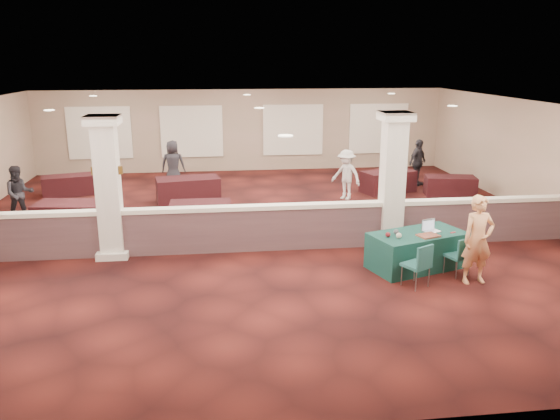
{
  "coord_description": "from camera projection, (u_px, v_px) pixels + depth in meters",
  "views": [
    {
      "loc": [
        -1.13,
        -13.63,
        4.39
      ],
      "look_at": [
        0.27,
        -2.0,
        1.11
      ],
      "focal_mm": 35.0,
      "sensor_mm": 36.0,
      "label": 1
    }
  ],
  "objects": [
    {
      "name": "ground",
      "position": [
        261.0,
        230.0,
        14.35
      ],
      "size": [
        16.0,
        16.0,
        0.0
      ],
      "primitive_type": "plane",
      "color": "#4B1612",
      "rests_on": "ground"
    },
    {
      "name": "wall_back",
      "position": [
        243.0,
        131.0,
        21.56
      ],
      "size": [
        16.0,
        0.04,
        3.2
      ],
      "primitive_type": "cube",
      "color": "gray",
      "rests_on": "ground"
    },
    {
      "name": "wall_front",
      "position": [
        319.0,
        309.0,
        6.27
      ],
      "size": [
        16.0,
        0.04,
        3.2
      ],
      "primitive_type": "cube",
      "color": "gray",
      "rests_on": "ground"
    },
    {
      "name": "wall_right",
      "position": [
        553.0,
        164.0,
        14.84
      ],
      "size": [
        0.04,
        16.0,
        3.2
      ],
      "primitive_type": "cube",
      "color": "gray",
      "rests_on": "ground"
    },
    {
      "name": "ceiling",
      "position": [
        259.0,
        107.0,
        13.48
      ],
      "size": [
        16.0,
        16.0,
        0.02
      ],
      "primitive_type": "cube",
      "color": "silver",
      "rests_on": "wall_back"
    },
    {
      "name": "partition_wall",
      "position": [
        266.0,
        227.0,
        12.76
      ],
      "size": [
        15.6,
        0.28,
        1.1
      ],
      "color": "#4E353B",
      "rests_on": "ground"
    },
    {
      "name": "column_left",
      "position": [
        108.0,
        186.0,
        12.07
      ],
      "size": [
        0.72,
        0.72,
        3.2
      ],
      "color": "silver",
      "rests_on": "ground"
    },
    {
      "name": "column_right",
      "position": [
        392.0,
        179.0,
        12.82
      ],
      "size": [
        0.72,
        0.72,
        3.2
      ],
      "color": "silver",
      "rests_on": "ground"
    },
    {
      "name": "sconce_left",
      "position": [
        94.0,
        171.0,
        11.94
      ],
      "size": [
        0.12,
        0.12,
        0.18
      ],
      "color": "brown",
      "rests_on": "column_left"
    },
    {
      "name": "sconce_right",
      "position": [
        120.0,
        170.0,
        12.0
      ],
      "size": [
        0.12,
        0.12,
        0.18
      ],
      "color": "brown",
      "rests_on": "column_left"
    },
    {
      "name": "near_table",
      "position": [
        417.0,
        250.0,
        11.73
      ],
      "size": [
        2.24,
        1.6,
        0.78
      ],
      "primitive_type": "cube",
      "rotation": [
        0.0,
        0.0,
        0.32
      ],
      "color": "#0F3831",
      "rests_on": "ground"
    },
    {
      "name": "conf_chair_main",
      "position": [
        460.0,
        253.0,
        11.24
      ],
      "size": [
        0.54,
        0.55,
        0.84
      ],
      "rotation": [
        0.0,
        0.0,
        0.38
      ],
      "color": "#1C534F",
      "rests_on": "ground"
    },
    {
      "name": "conf_chair_side",
      "position": [
        420.0,
        262.0,
        10.65
      ],
      "size": [
        0.61,
        0.61,
        0.9
      ],
      "rotation": [
        0.0,
        0.0,
        0.49
      ],
      "color": "#1C534F",
      "rests_on": "ground"
    },
    {
      "name": "woman",
      "position": [
        478.0,
        240.0,
        10.81
      ],
      "size": [
        0.68,
        0.48,
        1.81
      ],
      "primitive_type": "imported",
      "rotation": [
        0.0,
        0.0,
        0.08
      ],
      "color": "#F4A06A",
      "rests_on": "ground"
    },
    {
      "name": "far_table_front_left",
      "position": [
        74.0,
        217.0,
        14.21
      ],
      "size": [
        2.0,
        1.17,
        0.77
      ],
      "primitive_type": "cube",
      "rotation": [
        0.0,
        0.0,
        -0.12
      ],
      "color": "black",
      "rests_on": "ground"
    },
    {
      "name": "far_table_front_center",
      "position": [
        201.0,
        214.0,
        14.68
      ],
      "size": [
        1.63,
        0.82,
        0.66
      ],
      "primitive_type": "cube",
      "rotation": [
        0.0,
        0.0,
        -0.01
      ],
      "color": "black",
      "rests_on": "ground"
    },
    {
      "name": "far_table_front_right",
      "position": [
        450.0,
        186.0,
        17.88
      ],
      "size": [
        1.72,
        1.11,
        0.65
      ],
      "primitive_type": "cube",
      "rotation": [
        0.0,
        0.0,
        -0.21
      ],
      "color": "black",
      "rests_on": "ground"
    },
    {
      "name": "far_table_back_left",
      "position": [
        68.0,
        185.0,
        18.02
      ],
      "size": [
        1.74,
        1.18,
        0.64
      ],
      "primitive_type": "cube",
      "rotation": [
        0.0,
        0.0,
        0.26
      ],
      "color": "black",
      "rests_on": "ground"
    },
    {
      "name": "far_table_back_center",
      "position": [
        188.0,
        190.0,
        17.07
      ],
      "size": [
        2.05,
        1.27,
        0.78
      ],
      "primitive_type": "cube",
      "rotation": [
        0.0,
        0.0,
        0.17
      ],
      "color": "black",
      "rests_on": "ground"
    },
    {
      "name": "far_table_back_right",
      "position": [
        388.0,
        181.0,
        18.38
      ],
      "size": [
        1.96,
        1.41,
        0.72
      ],
      "primitive_type": "cube",
      "rotation": [
        0.0,
        0.0,
        0.34
      ],
      "color": "black",
      "rests_on": "ground"
    },
    {
      "name": "attendee_a",
      "position": [
        19.0,
        194.0,
        14.96
      ],
      "size": [
        0.85,
        0.68,
        1.56
      ],
      "primitive_type": "imported",
      "rotation": [
        0.0,
        0.0,
        0.42
      ],
      "color": "black",
      "rests_on": "ground"
    },
    {
      "name": "attendee_b",
      "position": [
        346.0,
        175.0,
        17.34
      ],
      "size": [
        1.04,
        1.06,
        1.59
      ],
      "primitive_type": "imported",
      "rotation": [
        0.0,
        0.0,
        -0.8
      ],
      "color": "#B9BAB5",
      "rests_on": "ground"
    },
    {
      "name": "attendee_c",
      "position": [
        418.0,
        162.0,
        19.25
      ],
      "size": [
        1.04,
        0.95,
        1.63
      ],
      "primitive_type": "imported",
      "rotation": [
        0.0,
        0.0,
        0.66
      ],
      "color": "black",
      "rests_on": "ground"
    },
    {
      "name": "attendee_d",
      "position": [
        173.0,
        165.0,
        18.76
      ],
      "size": [
        0.85,
        0.49,
        1.67
      ],
      "primitive_type": "imported",
      "rotation": [
        0.0,
        0.0,
        3.09
      ],
      "color": "black",
      "rests_on": "ground"
    },
    {
      "name": "laptop_base",
      "position": [
        432.0,
        231.0,
        11.71
      ],
      "size": [
        0.41,
        0.34,
        0.02
      ],
      "primitive_type": "cube",
      "rotation": [
        0.0,
        0.0,
        0.32
      ],
      "color": "#BBBBBF",
      "rests_on": "near_table"
    },
    {
      "name": "laptop_screen",
      "position": [
        428.0,
        224.0,
        11.78
      ],
      "size": [
        0.34,
        0.12,
        0.23
      ],
      "primitive_type": "cube",
      "rotation": [
        0.0,
        0.0,
        0.32
      ],
      "color": "#BBBBBF",
      "rests_on": "near_table"
    },
    {
      "name": "screen_glow",
      "position": [
        428.0,
        225.0,
        11.78
      ],
      "size": [
        0.31,
        0.1,
        0.2
      ],
      "primitive_type": "cube",
      "rotation": [
        0.0,
        0.0,
        0.32
      ],
      "color": "silver",
      "rests_on": "near_table"
    },
    {
      "name": "knitting",
      "position": [
        428.0,
        236.0,
        11.41
      ],
      "size": [
        0.51,
        0.44,
        0.03
      ],
      "primitive_type": "cube",
      "rotation": [
        0.0,
        0.0,
        0.32
      ],
      "color": "#B6401D",
      "rests_on": "near_table"
    },
    {
      "name": "yarn_cream",
      "position": [
        399.0,
        236.0,
        11.28
      ],
      "size": [
        0.12,
        0.12,
        0.12
      ],
      "primitive_type": "sphere",
      "color": "beige",
      "rests_on": "near_table"
    },
    {
      "name": "yarn_red",
      "position": [
        388.0,
        235.0,
        11.35
      ],
      "size": [
        0.11,
        0.11,
        0.11
      ],
      "primitive_type": "sphere",
      "color": "#5D1512",
      "rests_on": "near_table"
    },
    {
      "name": "yarn_grey",
      "position": [
        396.0,
        232.0,
        11.53
      ],
      "size": [
        0.11,
        0.11,
        0.11
      ],
      "primitive_type": "sphere",
      "color": "#444549",
      "rests_on": "near_table"
    },
    {
      "name": "scissors",
      "position": [
        453.0,
        232.0,
        11.65
      ],
      "size": [
        0.13,
        0.07,
        0.01
      ],
      "primitive_type": "cube",
      "rotation": [
        0.0,
        0.0,
        0.32
      ],
      "color": "#B41320",
      "rests_on": "near_table"
    }
  ]
}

